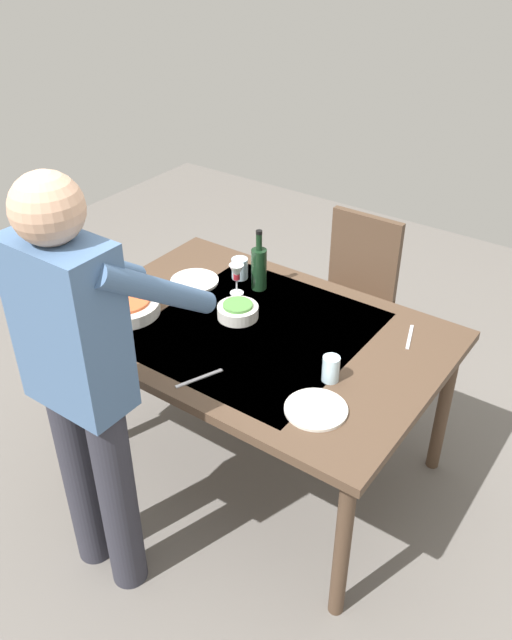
% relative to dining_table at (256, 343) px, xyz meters
% --- Properties ---
extents(ground_plane, '(6.00, 6.00, 0.00)m').
position_rel_dining_table_xyz_m(ground_plane, '(0.00, 0.00, -0.70)').
color(ground_plane, '#66605B').
extents(dining_table, '(1.57, 1.08, 0.77)m').
position_rel_dining_table_xyz_m(dining_table, '(0.00, 0.00, 0.00)').
color(dining_table, '#4C3828').
rests_on(dining_table, ground_plane).
extents(chair_near, '(0.40, 0.40, 0.91)m').
position_rel_dining_table_xyz_m(chair_near, '(0.01, -0.92, -0.17)').
color(chair_near, '#352114').
rests_on(chair_near, ground_plane).
extents(person_server, '(0.42, 0.61, 1.69)m').
position_rel_dining_table_xyz_m(person_server, '(0.14, 0.80, 0.26)').
color(person_server, '#2D2D38').
rests_on(person_server, ground_plane).
extents(wine_bottle, '(0.07, 0.07, 0.30)m').
position_rel_dining_table_xyz_m(wine_bottle, '(0.19, -0.29, 0.18)').
color(wine_bottle, black).
rests_on(wine_bottle, dining_table).
extents(wine_glass_left, '(0.07, 0.07, 0.15)m').
position_rel_dining_table_xyz_m(wine_glass_left, '(0.25, -0.19, 0.17)').
color(wine_glass_left, white).
rests_on(wine_glass_left, dining_table).
extents(water_cup_near_left, '(0.08, 0.08, 0.10)m').
position_rel_dining_table_xyz_m(water_cup_near_left, '(0.32, -0.32, 0.12)').
color(water_cup_near_left, silver).
rests_on(water_cup_near_left, dining_table).
extents(water_cup_near_right, '(0.07, 0.07, 0.10)m').
position_rel_dining_table_xyz_m(water_cup_near_right, '(-0.43, 0.11, 0.12)').
color(water_cup_near_right, silver).
rests_on(water_cup_near_right, dining_table).
extents(serving_bowl_pasta, '(0.30, 0.30, 0.07)m').
position_rel_dining_table_xyz_m(serving_bowl_pasta, '(0.55, 0.22, 0.10)').
color(serving_bowl_pasta, silver).
rests_on(serving_bowl_pasta, dining_table).
extents(side_bowl_salad, '(0.18, 0.18, 0.07)m').
position_rel_dining_table_xyz_m(side_bowl_salad, '(0.12, -0.04, 0.10)').
color(side_bowl_salad, silver).
rests_on(side_bowl_salad, dining_table).
extents(dinner_plate_near, '(0.23, 0.23, 0.01)m').
position_rel_dining_table_xyz_m(dinner_plate_near, '(-0.48, 0.30, 0.07)').
color(dinner_plate_near, silver).
rests_on(dinner_plate_near, dining_table).
extents(dinner_plate_far, '(0.23, 0.23, 0.01)m').
position_rel_dining_table_xyz_m(dinner_plate_far, '(0.48, -0.16, 0.07)').
color(dinner_plate_far, silver).
rests_on(dinner_plate_far, dining_table).
extents(table_knife, '(0.09, 0.19, 0.00)m').
position_rel_dining_table_xyz_m(table_knife, '(-0.02, 0.40, 0.07)').
color(table_knife, silver).
rests_on(table_knife, dining_table).
extents(table_fork, '(0.07, 0.18, 0.00)m').
position_rel_dining_table_xyz_m(table_fork, '(-0.56, -0.33, 0.07)').
color(table_fork, silver).
rests_on(table_fork, dining_table).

